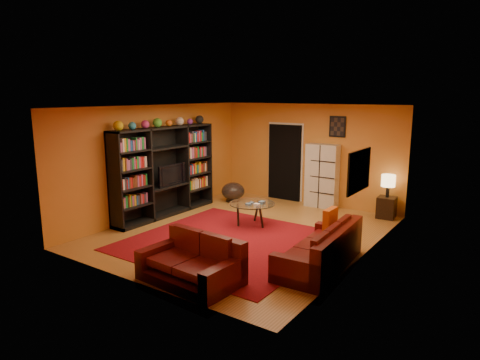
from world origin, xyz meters
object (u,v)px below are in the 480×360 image
Objects in this scene: coffee_table at (252,205)px; loveseat at (194,263)px; table_lamp at (388,181)px; bowl_chair at (233,191)px; storage_cabinet at (322,176)px; sofa at (324,251)px; side_table at (386,207)px; tv at (169,174)px; entertainment_unit at (165,172)px.

loveseat is at bearing -74.41° from coffee_table.
bowl_chair is at bearing -168.66° from table_lamp.
storage_cabinet is (-0.22, 5.22, 0.52)m from loveseat.
loveseat is at bearing -135.30° from sofa.
storage_cabinet is at bearing 177.45° from table_lamp.
side_table is at bearing 45.21° from coffee_table.
sofa is at bearing -90.14° from table_lamp.
tv is 4.50m from sofa.
storage_cabinet is at bearing 111.56° from sofa.
sofa is at bearing -10.42° from entertainment_unit.
tv is 5.15m from side_table.
loveseat is 5.34m from side_table.
storage_cabinet is (2.74, 2.80, -0.24)m from entertainment_unit.
side_table is (3.85, 0.77, -0.02)m from bowl_chair.
entertainment_unit is 5.25m from side_table.
table_lamp is (0.01, 3.54, 0.59)m from sofa.
table_lamp is (4.42, 2.73, -0.18)m from entertainment_unit.
tv reaches higher than sofa.
entertainment_unit reaches higher than table_lamp.
sofa is 4.19× the size of side_table.
tv is 0.87× the size of coffee_table.
bowl_chair is (-1.59, 1.50, -0.18)m from coffee_table.
coffee_table is (-0.80, 2.87, 0.17)m from loveseat.
side_table is at bearing -12.41° from loveseat.
bowl_chair is 3.93m from side_table.
loveseat is 1.59× the size of coffee_table.
sofa is 3.37× the size of bowl_chair.
coffee_table is at bearing -134.79° from table_lamp.
tv is at bearing -148.91° from side_table.
storage_cabinet is 2.39m from bowl_chair.
table_lamp is at bearing 11.34° from bowl_chair.
tv is at bearing 165.10° from sofa.
side_table is (4.42, 2.73, -0.80)m from entertainment_unit.
loveseat is 5.25m from storage_cabinet.
sofa is 3.99× the size of table_lamp.
tv reaches higher than coffee_table.
sofa is 2.16m from loveseat.
bowl_chair is 1.19× the size of table_lamp.
tv is (0.05, 0.09, -0.08)m from entertainment_unit.
storage_cabinet is 1.68m from table_lamp.
table_lamp is at bearing -58.91° from tv.
entertainment_unit is 2.18m from bowl_chair.
table_lamp is at bearing 0.00° from side_table.
sofa is at bearing -90.14° from side_table.
entertainment_unit reaches higher than loveseat.
loveseat is (2.91, -2.51, -0.69)m from tv.
tv is at bearing -105.58° from bowl_chair.
tv reaches higher than side_table.
storage_cabinet is 2.58× the size of bowl_chair.
sofa is 3.54m from side_table.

